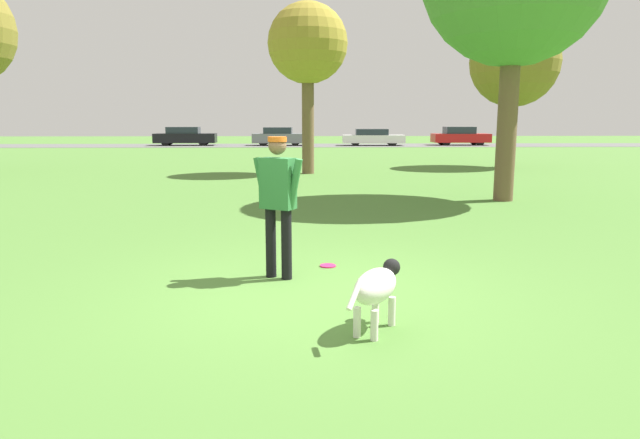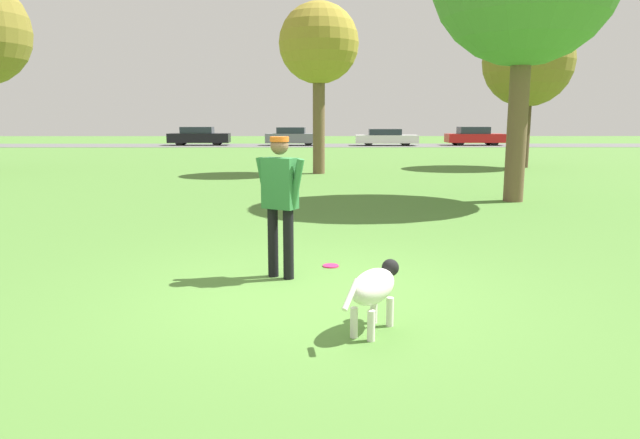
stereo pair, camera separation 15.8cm
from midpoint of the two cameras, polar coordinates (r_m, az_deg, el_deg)
The scene contains 11 objects.
ground_plane at distance 6.62m, azimuth -1.52°, elevation -7.16°, with size 120.00×120.00×0.00m, color #4C7A33.
far_road_strip at distance 42.92m, azimuth -1.90°, elevation 7.42°, with size 120.00×6.00×0.01m.
person at distance 6.97m, azimuth -4.87°, elevation 2.45°, with size 0.64×0.41×1.75m.
dog at distance 5.35m, azimuth 4.86°, elevation -6.74°, with size 0.64×0.99×0.61m.
frisbee at distance 7.69m, azimuth 0.20°, elevation -4.65°, with size 0.22×0.22×0.02m.
tree_far_right at distance 24.90m, azimuth 18.72°, elevation 14.62°, with size 3.56×3.56×5.99m.
tree_mid_center at distance 20.86m, azimuth -1.47°, elevation 17.02°, with size 2.81×2.81×5.98m.
parked_car_black at distance 44.02m, azimuth -13.45°, elevation 8.09°, with size 4.56×1.94×1.37m.
parked_car_grey at distance 42.91m, azimuth -4.19°, elevation 8.27°, with size 4.04×1.95×1.34m.
parked_car_white at distance 42.84m, azimuth 5.20°, elevation 8.19°, with size 4.61×1.95×1.22m.
parked_car_red at distance 44.58m, azimuth 13.75°, elevation 8.10°, with size 4.23×1.87×1.38m.
Camera 1 is at (-0.12, -6.33, 1.96)m, focal length 32.00 mm.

